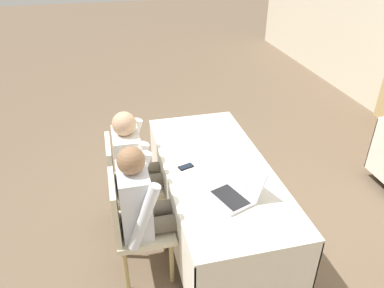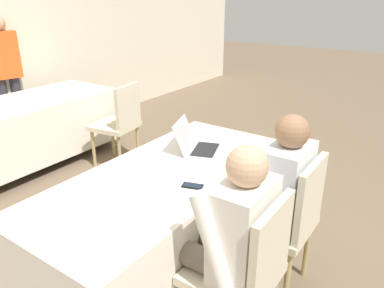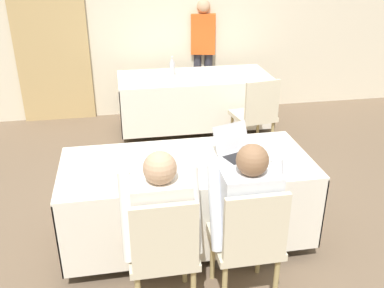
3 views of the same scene
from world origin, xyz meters
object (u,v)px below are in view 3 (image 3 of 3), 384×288
Objects in this scene: laptop at (239,152)px; water_bottle at (172,67)px; person_red_shirt at (203,49)px; chair_near_right at (248,239)px; chair_near_left at (163,249)px; person_checkered_shirt at (161,219)px; person_white_shirt at (245,210)px; chair_far_spare at (256,113)px; cell_phone at (186,178)px.

laptop is 2.41m from water_bottle.
chair_near_right is at bearing -84.98° from person_red_shirt.
chair_near_left is 0.78× the size of person_checkered_shirt.
laptop is 3.08m from person_red_shirt.
laptop is at bearing -101.97° from person_white_shirt.
person_white_shirt is at bearing -180.00° from person_checkered_shirt.
chair_near_right and chair_far_spare have the same top height.
water_bottle is 0.21× the size of person_checkered_shirt.
chair_near_right is 3.86m from person_red_shirt.
chair_near_left is (-0.49, -3.15, -0.33)m from water_bottle.
water_bottle is 3.05m from person_white_shirt.
person_red_shirt is at bearing -97.24° from person_white_shirt.
water_bottle reaches higher than chair_near_left.
cell_phone is at bearing -55.68° from chair_near_right.
person_checkered_shirt is (0.00, 0.10, 0.16)m from chair_near_left.
laptop is at bearing -132.70° from chair_near_left.
chair_near_right is 0.19m from person_white_shirt.
chair_near_left is 0.78× the size of person_white_shirt.
chair_far_spare is at bearing -122.13° from person_checkered_shirt.
person_red_shirt is (0.53, 0.66, 0.07)m from water_bottle.
water_bottle is 0.27× the size of chair_near_right.
person_white_shirt is at bearing -90.00° from chair_near_right.
laptop is at bearing -100.35° from chair_near_right.
person_checkered_shirt is at bearing 0.00° from person_white_shirt.
person_white_shirt is (0.56, 0.00, 0.00)m from person_checkered_shirt.
laptop is at bearing -84.15° from person_red_shirt.
water_bottle is at bearing 66.49° from cell_phone.
laptop is 0.35× the size of person_checkered_shirt.
chair_far_spare reaches higher than cell_phone.
chair_near_left is 0.59m from person_white_shirt.
chair_near_left is at bearing -132.90° from cell_phone.
person_white_shirt is (0.06, -3.05, -0.17)m from water_bottle.
laptop reaches higher than chair_near_right.
water_bottle is at bearing -117.05° from person_red_shirt.
person_checkered_shirt is at bearing -138.64° from cell_phone.
chair_near_left is 0.58× the size of person_red_shirt.
person_red_shirt is (0.80, 3.32, 0.17)m from cell_phone.
person_white_shirt is at bearing -66.77° from cell_phone.
person_checkered_shirt is at bearing -10.59° from chair_near_right.
person_checkered_shirt is (-0.49, -3.05, -0.17)m from water_bottle.
chair_far_spare is (0.83, -0.93, -0.33)m from water_bottle.
person_checkered_shirt is 0.75× the size of person_red_shirt.
water_bottle is at bearing -57.48° from chair_far_spare.
cell_phone is at bearing 48.37° from chair_far_spare.
cell_phone is 0.45m from person_checkered_shirt.
person_red_shirt reaches higher than laptop.
chair_near_right is 1.00× the size of chair_far_spare.
water_bottle is (0.27, 2.67, 0.11)m from cell_phone.
person_checkered_shirt reaches higher than chair_near_left.
chair_near_right is 0.78× the size of person_checkered_shirt.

